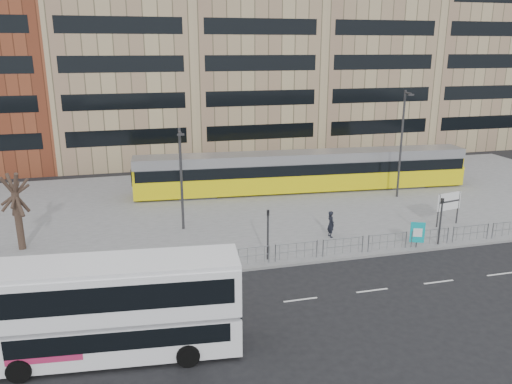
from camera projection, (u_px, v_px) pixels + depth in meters
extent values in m
plane|color=black|center=(310.00, 264.00, 29.57)|extent=(120.00, 120.00, 0.00)
cube|color=slate|center=(259.00, 204.00, 40.71)|extent=(64.00, 24.00, 0.15)
cube|color=gray|center=(310.00, 262.00, 29.60)|extent=(64.00, 0.25, 0.17)
cube|color=tan|center=(122.00, 60.00, 55.72)|extent=(14.00, 16.00, 22.00)
cube|color=tan|center=(244.00, 50.00, 58.80)|extent=(14.00, 16.00, 24.00)
cube|color=tan|center=(353.00, 63.00, 62.58)|extent=(14.00, 16.00, 21.00)
cube|color=tan|center=(451.00, 54.00, 65.66)|extent=(14.00, 16.00, 23.00)
cylinder|color=gray|center=(339.00, 239.00, 30.18)|extent=(32.00, 0.05, 0.05)
cylinder|color=gray|center=(338.00, 247.00, 30.32)|extent=(32.00, 0.04, 0.04)
cylinder|color=gray|center=(59.00, 275.00, 26.49)|extent=(0.07, 0.07, 1.10)
cube|color=white|center=(355.00, 293.00, 26.09)|extent=(62.00, 0.12, 0.01)
cube|color=white|center=(112.00, 334.00, 20.53)|extent=(10.72, 3.47, 1.63)
cube|color=white|center=(108.00, 290.00, 19.97)|extent=(10.72, 3.47, 2.01)
cube|color=white|center=(106.00, 266.00, 19.68)|extent=(10.71, 3.37, 0.29)
cube|color=black|center=(123.00, 325.00, 20.49)|extent=(8.82, 3.32, 0.81)
cube|color=black|center=(108.00, 285.00, 19.92)|extent=(10.15, 3.45, 1.05)
cube|color=#BA2556|center=(51.00, 340.00, 20.19)|extent=(3.10, 2.74, 0.48)
cylinder|color=black|center=(188.00, 356.00, 19.97)|extent=(0.98, 0.38, 0.96)
cylinder|color=black|center=(187.00, 324.00, 22.29)|extent=(0.98, 0.38, 0.96)
cylinder|color=black|center=(19.00, 371.00, 19.03)|extent=(0.98, 0.38, 0.96)
cylinder|color=black|center=(36.00, 336.00, 21.35)|extent=(0.98, 0.38, 0.96)
cube|color=yellow|center=(303.00, 179.00, 44.04)|extent=(29.39, 5.02, 1.67)
cube|color=black|center=(304.00, 167.00, 43.72)|extent=(28.98, 5.03, 0.94)
cube|color=#A5A5AA|center=(304.00, 157.00, 43.47)|extent=(29.38, 4.80, 0.84)
cube|color=yellow|center=(450.00, 166.00, 46.20)|extent=(1.43, 2.44, 2.72)
cube|color=yellow|center=(141.00, 179.00, 41.51)|extent=(1.43, 2.44, 2.72)
cylinder|color=#2D2D30|center=(304.00, 171.00, 43.82)|extent=(2.68, 2.68, 3.14)
cube|color=#2D2D30|center=(402.00, 182.00, 45.82)|extent=(3.33, 2.87, 0.52)
cube|color=#2D2D30|center=(197.00, 192.00, 42.67)|extent=(3.33, 2.87, 0.52)
cylinder|color=#2D2D30|center=(438.00, 211.00, 34.86)|extent=(0.10, 0.10, 2.40)
cylinder|color=#2D2D30|center=(458.00, 207.00, 35.65)|extent=(0.10, 0.10, 2.40)
cube|color=white|center=(449.00, 201.00, 35.10)|extent=(2.06, 0.49, 1.25)
cylinder|color=#2D2D30|center=(417.00, 241.00, 31.53)|extent=(0.06, 0.06, 0.89)
cube|color=#0BA3AC|center=(417.00, 232.00, 31.37)|extent=(0.85, 0.40, 1.34)
cube|color=white|center=(418.00, 233.00, 31.34)|extent=(0.52, 0.22, 0.56)
imported|color=black|center=(331.00, 224.00, 33.16)|extent=(0.48, 0.69, 1.81)
cylinder|color=#2D2D30|center=(268.00, 236.00, 29.46)|extent=(0.12, 0.12, 3.00)
imported|color=#2D2D30|center=(268.00, 218.00, 29.15)|extent=(0.20, 0.23, 1.00)
cylinder|color=#2D2D30|center=(440.00, 222.00, 31.72)|extent=(0.12, 0.12, 3.00)
imported|color=#2D2D30|center=(442.00, 206.00, 31.42)|extent=(0.22, 0.24, 1.00)
cylinder|color=#2D2D30|center=(181.00, 180.00, 33.92)|extent=(0.18, 0.18, 7.08)
cylinder|color=#2D2D30|center=(180.00, 132.00, 32.61)|extent=(0.14, 0.90, 0.14)
cube|color=#2D2D30|center=(181.00, 135.00, 32.22)|extent=(0.45, 0.20, 0.12)
cylinder|color=#2D2D30|center=(401.00, 145.00, 41.17)|extent=(0.18, 0.18, 8.91)
cylinder|color=#2D2D30|center=(408.00, 93.00, 39.61)|extent=(0.14, 0.90, 0.14)
cube|color=#2D2D30|center=(411.00, 95.00, 39.22)|extent=(0.45, 0.20, 0.12)
cylinder|color=#2F221A|center=(19.00, 221.00, 30.90)|extent=(0.44, 0.44, 3.75)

